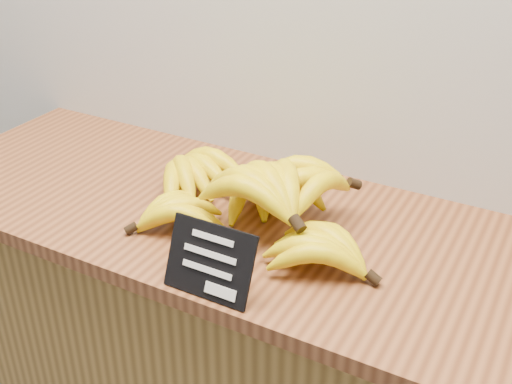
# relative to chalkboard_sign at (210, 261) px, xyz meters

# --- Properties ---
(counter_top) EXTENTS (1.56, 0.54, 0.03)m
(counter_top) POSITION_rel_chalkboard_sign_xyz_m (-0.02, 0.23, -0.07)
(counter_top) COLOR brown
(counter_top) RESTS_ON counter
(chalkboard_sign) EXTENTS (0.15, 0.05, 0.11)m
(chalkboard_sign) POSITION_rel_chalkboard_sign_xyz_m (0.00, 0.00, 0.00)
(chalkboard_sign) COLOR black
(chalkboard_sign) RESTS_ON counter_top
(banana_pile) EXTENTS (0.53, 0.40, 0.13)m
(banana_pile) POSITION_rel_chalkboard_sign_xyz_m (-0.03, 0.22, -0.00)
(banana_pile) COLOR yellow
(banana_pile) RESTS_ON counter_top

